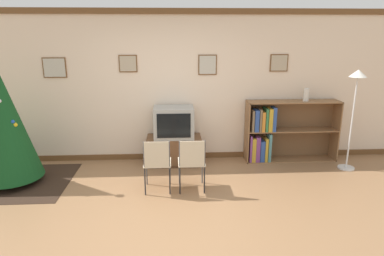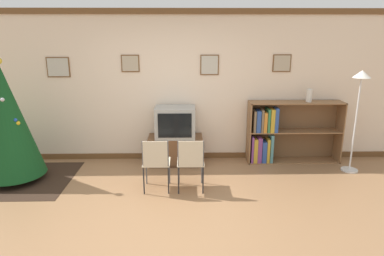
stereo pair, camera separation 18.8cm
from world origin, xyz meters
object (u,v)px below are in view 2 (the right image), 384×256
bookshelf (278,133)px  tv_console (175,150)px  christmas_tree (8,122)px  vase (309,95)px  standing_lamp (359,95)px  folding_chair_right (191,161)px  television (175,122)px  folding_chair_left (156,162)px

bookshelf → tv_console: bearing=-177.7°
christmas_tree → vase: bearing=8.5°
tv_console → standing_lamp: size_ratio=0.56×
folding_chair_right → standing_lamp: 2.97m
bookshelf → television: bearing=-177.6°
television → folding_chair_left: (-0.25, -1.13, -0.30)m
tv_console → folding_chair_left: 1.18m
television → bookshelf: bookshelf is taller
tv_console → standing_lamp: standing_lamp is taller
television → folding_chair_left: television is taller
christmas_tree → standing_lamp: 5.59m
christmas_tree → tv_console: size_ratio=2.01×
bookshelf → standing_lamp: (1.15, -0.49, 0.78)m
television → bookshelf: 1.88m
christmas_tree → television: size_ratio=2.78×
tv_console → folding_chair_left: bearing=-102.6°
tv_console → standing_lamp: (3.01, -0.41, 1.07)m
christmas_tree → standing_lamp: christmas_tree is taller
television → folding_chair_left: size_ratio=0.85×
vase → standing_lamp: (0.64, -0.48, 0.09)m
bookshelf → standing_lamp: bearing=-23.1°
folding_chair_left → folding_chair_right: (0.51, 0.00, 0.00)m
television → folding_chair_right: size_ratio=0.85×
tv_console → folding_chair_right: size_ratio=1.17×
vase → folding_chair_left: bearing=-155.4°
folding_chair_left → folding_chair_right: 0.51m
tv_console → vase: size_ratio=4.13×
vase → tv_console: bearing=-178.4°
christmas_tree → folding_chair_right: 2.90m
folding_chair_left → vase: size_ratio=3.52×
bookshelf → christmas_tree: bearing=-170.4°
vase → bookshelf: bearing=178.8°
folding_chair_right → standing_lamp: (2.76, 0.72, 0.85)m
folding_chair_left → vase: 2.98m
folding_chair_right → bookshelf: bearing=36.9°
television → standing_lamp: bearing=-7.7°
folding_chair_left → bookshelf: 2.44m
folding_chair_right → folding_chair_left: bearing=180.0°
tv_console → folding_chair_left: folding_chair_left is taller
folding_chair_right → standing_lamp: bearing=14.7°
television → vase: (2.37, 0.07, 0.46)m
tv_console → folding_chair_left: size_ratio=1.17×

